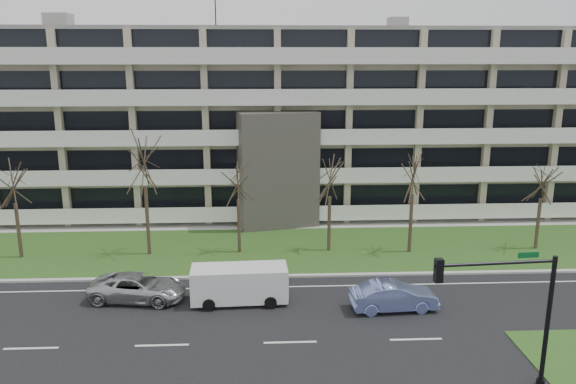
{
  "coord_description": "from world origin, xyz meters",
  "views": [
    {
      "loc": [
        -1.23,
        -23.94,
        13.21
      ],
      "look_at": [
        0.36,
        10.0,
        4.84
      ],
      "focal_mm": 35.0,
      "sensor_mm": 36.0,
      "label": 1
    }
  ],
  "objects_px": {
    "silver_pickup": "(138,287)",
    "traffic_signal": "(511,302)",
    "white_van": "(241,281)",
    "blue_sedan": "(394,296)"
  },
  "relations": [
    {
      "from": "silver_pickup",
      "to": "traffic_signal",
      "type": "distance_m",
      "value": 19.24
    },
    {
      "from": "silver_pickup",
      "to": "blue_sedan",
      "type": "relative_size",
      "value": 1.14
    },
    {
      "from": "silver_pickup",
      "to": "traffic_signal",
      "type": "height_order",
      "value": "traffic_signal"
    },
    {
      "from": "silver_pickup",
      "to": "white_van",
      "type": "relative_size",
      "value": 0.99
    },
    {
      "from": "blue_sedan",
      "to": "white_van",
      "type": "height_order",
      "value": "white_van"
    },
    {
      "from": "white_van",
      "to": "silver_pickup",
      "type": "bearing_deg",
      "value": 171.91
    },
    {
      "from": "silver_pickup",
      "to": "white_van",
      "type": "bearing_deg",
      "value": -88.07
    },
    {
      "from": "white_van",
      "to": "traffic_signal",
      "type": "distance_m",
      "value": 14.17
    },
    {
      "from": "blue_sedan",
      "to": "traffic_signal",
      "type": "relative_size",
      "value": 0.79
    },
    {
      "from": "blue_sedan",
      "to": "white_van",
      "type": "relative_size",
      "value": 0.87
    }
  ]
}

